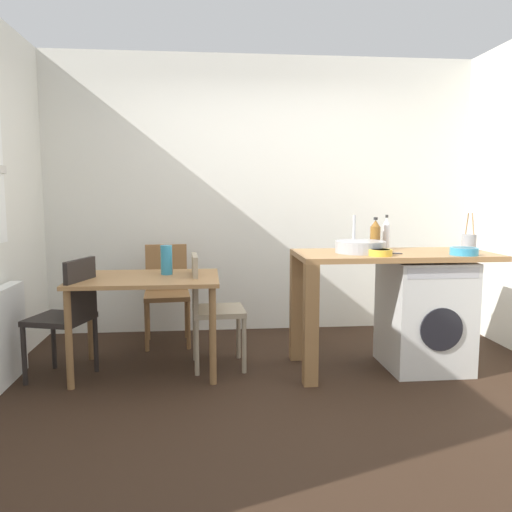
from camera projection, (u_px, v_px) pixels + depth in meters
name	position (u px, v px, depth m)	size (l,w,h in m)	color
ground_plane	(289.00, 393.00, 3.52)	(5.46, 5.46, 0.00)	black
wall_back	(262.00, 196.00, 5.08)	(4.60, 0.10, 2.70)	silver
dining_table	(146.00, 289.00, 3.88)	(1.10, 0.76, 0.74)	#9E7042
chair_person_seat	(69.00, 312.00, 3.73)	(0.50, 0.50, 0.90)	black
chair_opposite	(209.00, 304.00, 3.99)	(0.42, 0.42, 0.90)	gray
chair_spare_by_wall	(167.00, 288.00, 4.67)	(0.43, 0.43, 0.90)	olive
kitchen_counter	(366.00, 273.00, 3.91)	(1.50, 0.68, 0.92)	#9E7042
washing_machine	(424.00, 314.00, 3.99)	(0.60, 0.61, 0.86)	silver
sink_basin	(360.00, 247.00, 3.88)	(0.38, 0.38, 0.09)	#9EA0A5
tap	(354.00, 233.00, 4.04)	(0.02, 0.02, 0.28)	#B2B2B7
bottle_tall_green	(375.00, 235.00, 4.05)	(0.08, 0.08, 0.26)	brown
bottle_squat_brown	(386.00, 234.00, 4.11)	(0.06, 0.06, 0.28)	silver
mixing_bowl	(380.00, 252.00, 3.69)	(0.17, 0.17, 0.05)	gold
utensil_crock	(469.00, 242.00, 4.01)	(0.11, 0.11, 0.30)	gray
colander	(464.00, 251.00, 3.73)	(0.20, 0.20, 0.06)	teal
vase	(166.00, 260.00, 3.97)	(0.09, 0.09, 0.23)	teal
scissors	(392.00, 253.00, 3.81)	(0.15, 0.06, 0.01)	#B2B2B7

